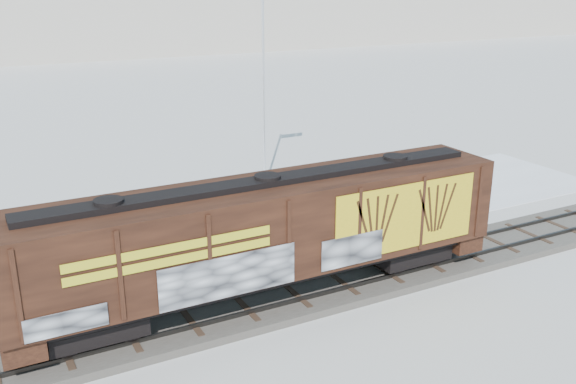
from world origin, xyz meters
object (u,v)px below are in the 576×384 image
car_white (246,227)px  hopper_railcar (268,231)px  flagpole (266,111)px  car_silver (196,219)px  car_dark (377,184)px

car_white → hopper_railcar: bearing=160.5°
flagpole → car_white: (-4.24, -6.63, -3.63)m
car_silver → car_dark: size_ratio=0.82×
car_silver → car_dark: bearing=-63.7°
hopper_railcar → car_white: size_ratio=4.35×
hopper_railcar → car_silver: hopper_railcar is taller
car_silver → car_white: bearing=-116.1°
car_dark → car_silver: bearing=74.6°
car_silver → car_white: (1.63, -2.01, -0.01)m
car_white → car_dark: (8.65, 2.28, 0.03)m
flagpole → car_silver: 8.31m
car_dark → hopper_railcar: bearing=110.6°
car_silver → car_white: size_ratio=0.98×
car_silver → hopper_railcar: bearing=-155.8°
car_silver → car_white: 2.59m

